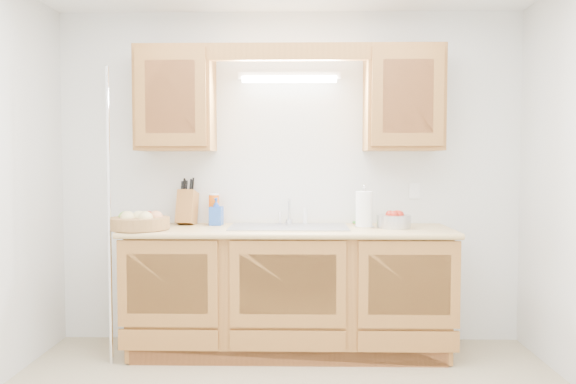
{
  "coord_description": "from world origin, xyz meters",
  "views": [
    {
      "loc": [
        0.07,
        -2.78,
        1.36
      ],
      "look_at": [
        0.0,
        0.85,
        1.17
      ],
      "focal_mm": 35.0,
      "sensor_mm": 36.0,
      "label": 1
    }
  ],
  "objects_px": {
    "fruit_basket": "(140,221)",
    "apple_bowl": "(394,220)",
    "knife_block": "(187,207)",
    "paper_towel": "(364,210)"
  },
  "relations": [
    {
      "from": "knife_block",
      "to": "apple_bowl",
      "type": "relative_size",
      "value": 1.16
    },
    {
      "from": "paper_towel",
      "to": "apple_bowl",
      "type": "height_order",
      "value": "paper_towel"
    },
    {
      "from": "fruit_basket",
      "to": "paper_towel",
      "type": "distance_m",
      "value": 1.58
    },
    {
      "from": "fruit_basket",
      "to": "apple_bowl",
      "type": "relative_size",
      "value": 1.41
    },
    {
      "from": "fruit_basket",
      "to": "apple_bowl",
      "type": "distance_m",
      "value": 1.78
    },
    {
      "from": "fruit_basket",
      "to": "knife_block",
      "type": "height_order",
      "value": "knife_block"
    },
    {
      "from": "fruit_basket",
      "to": "apple_bowl",
      "type": "xyz_separation_m",
      "value": [
        1.78,
        0.14,
        -0.0
      ]
    },
    {
      "from": "knife_block",
      "to": "paper_towel",
      "type": "bearing_deg",
      "value": 0.0
    },
    {
      "from": "paper_towel",
      "to": "apple_bowl",
      "type": "relative_size",
      "value": 0.97
    },
    {
      "from": "apple_bowl",
      "to": "knife_block",
      "type": "bearing_deg",
      "value": 172.5
    }
  ]
}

